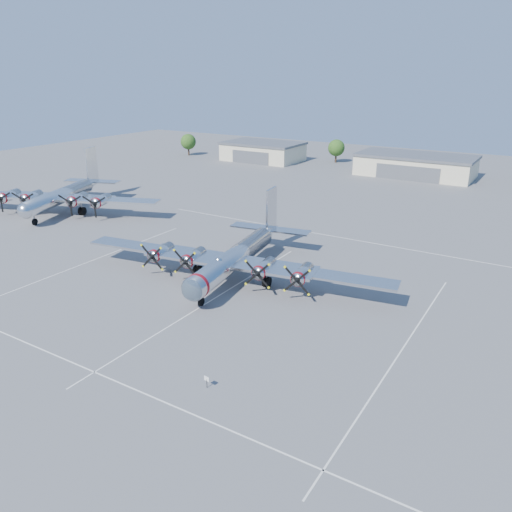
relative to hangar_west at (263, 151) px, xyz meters
The scene contains 9 objects.
ground 93.54m from the hangar_west, 61.23° to the right, with size 260.00×260.00×0.00m, color #505052.
parking_lines 95.08m from the hangar_west, 61.74° to the right, with size 60.00×50.08×0.01m.
hangar_west is the anchor object (origin of this frame).
hangar_center 45.00m from the hangar_west, ahead, with size 28.60×14.60×5.40m.
tree_far_west 25.36m from the hangar_west, behind, with size 4.80×4.80×6.64m.
tree_west 21.61m from the hangar_west, 21.89° to the left, with size 4.80×4.80×6.64m.
main_bomber_b29 90.09m from the hangar_west, 61.17° to the right, with size 41.09×28.10×9.09m, color silver, non-canonical shape.
bomber_west 69.64m from the hangar_west, 91.76° to the right, with size 39.44×27.93×10.42m, color silver, non-canonical shape.
info_placard 114.58m from the hangar_west, 61.40° to the right, with size 0.56×0.11×1.07m.
Camera 1 is at (31.90, -46.56, 24.85)m, focal length 35.00 mm.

